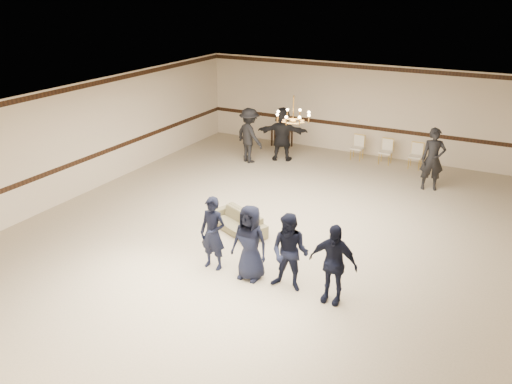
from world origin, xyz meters
The scene contains 16 objects.
room centered at (0.00, 0.00, 1.60)m, with size 12.01×14.01×3.21m.
chair_rail centered at (0.00, 6.99, 1.00)m, with size 12.00×0.02×0.14m, color black.
crown_molding centered at (0.00, 6.99, 3.08)m, with size 12.00×0.02×0.14m, color black.
chandelier centered at (0.00, 1.00, 2.88)m, with size 0.94×0.94×0.89m, color #BF8B3D, non-canonical shape.
boy_a centered at (-0.33, -2.34, 0.82)m, with size 0.60×0.39×1.64m, color black.
boy_b centered at (0.57, -2.34, 0.82)m, with size 0.80×0.52×1.64m, color black.
boy_c centered at (1.47, -2.34, 0.82)m, with size 0.80×0.62×1.64m, color black.
boy_d centered at (2.37, -2.34, 0.82)m, with size 0.96×0.40×1.64m, color black.
settee centered at (-0.76, -0.55, 0.25)m, with size 1.69×0.66×0.49m, color #6D6448.
adult_left centered at (-3.05, 4.30, 0.94)m, with size 1.21×0.70×1.88m, color black.
adult_mid centered at (-2.15, 5.00, 0.94)m, with size 1.74×0.56×1.88m, color black.
adult_right centered at (2.95, 4.60, 0.94)m, with size 0.69×0.45×1.88m, color black.
banquet_chair_left centered at (0.15, 6.27, 0.42)m, with size 0.41×0.41×0.84m, color #F3E8CC, non-canonical shape.
banquet_chair_mid centered at (1.15, 6.27, 0.42)m, with size 0.41×0.41×0.84m, color #F3E8CC, non-canonical shape.
banquet_chair_right centered at (2.15, 6.27, 0.42)m, with size 0.41×0.41×0.84m, color #F3E8CC, non-canonical shape.
console_table centered at (-2.85, 6.47, 0.34)m, with size 0.80×0.34×0.67m, color black.
Camera 1 is at (5.09, -10.59, 5.79)m, focal length 36.17 mm.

